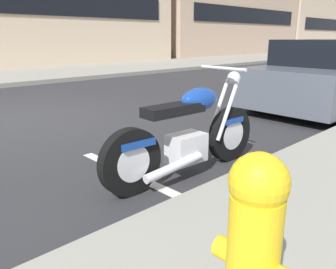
{
  "coord_description": "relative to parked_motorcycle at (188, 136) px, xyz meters",
  "views": [
    {
      "loc": [
        -2.04,
        -6.17,
        1.43
      ],
      "look_at": [
        0.26,
        -3.75,
        0.46
      ],
      "focal_mm": 36.1,
      "sensor_mm": 36.0,
      "label": 1
    }
  ],
  "objects": [
    {
      "name": "ground_plane",
      "position": [
        -0.45,
        3.86,
        -0.43
      ],
      "size": [
        260.0,
        260.0,
        0.0
      ],
      "primitive_type": "plane",
      "color": "#28282B"
    },
    {
      "name": "sidewalk_far_curb",
      "position": [
        11.55,
        10.61,
        -0.36
      ],
      "size": [
        120.0,
        5.0,
        0.14
      ],
      "primitive_type": "cube",
      "color": "gray",
      "rests_on": "ground"
    },
    {
      "name": "parking_stall_stripe",
      "position": [
        -0.45,
        0.22,
        -0.43
      ],
      "size": [
        0.12,
        2.2,
        0.01
      ],
      "primitive_type": "cube",
      "color": "silver",
      "rests_on": "ground"
    },
    {
      "name": "parked_motorcycle",
      "position": [
        0.0,
        0.0,
        0.0
      ],
      "size": [
        2.07,
        0.62,
        1.12
      ],
      "rotation": [
        0.0,
        0.0,
        -0.05
      ],
      "color": "black",
      "rests_on": "ground"
    },
    {
      "name": "parked_car_behind_motorcycle",
      "position": [
        4.8,
        0.46,
        0.23
      ],
      "size": [
        4.18,
        1.95,
        1.38
      ],
      "rotation": [
        0.0,
        0.0,
        -0.02
      ],
      "color": "#4C515B",
      "rests_on": "ground"
    },
    {
      "name": "fire_hydrant",
      "position": [
        -1.4,
        -1.68,
        0.17
      ],
      "size": [
        0.24,
        0.36,
        0.87
      ],
      "color": "gold",
      "rests_on": "sidewalk_near_curb"
    },
    {
      "name": "townhouse_near_left",
      "position": [
        49.19,
        18.1,
        4.89
      ],
      "size": [
        9.13,
        10.48,
        10.63
      ],
      "color": "tan",
      "rests_on": "ground"
    }
  ]
}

